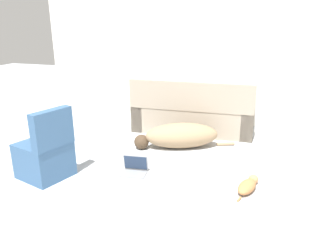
% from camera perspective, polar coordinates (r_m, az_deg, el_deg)
% --- Properties ---
extents(wall_back, '(6.75, 0.06, 2.53)m').
position_cam_1_polar(wall_back, '(6.13, 7.82, 12.09)').
color(wall_back, silver).
rests_on(wall_back, ground_plane).
extents(couch, '(2.11, 0.97, 0.93)m').
position_cam_1_polar(couch, '(5.79, 4.47, 2.06)').
color(couch, tan).
rests_on(couch, ground_plane).
extents(dog, '(1.49, 0.84, 0.39)m').
position_cam_1_polar(dog, '(5.03, 2.05, -1.72)').
color(dog, '#A38460').
rests_on(dog, ground_plane).
extents(cat, '(0.27, 0.56, 0.13)m').
position_cam_1_polar(cat, '(3.97, 13.77, -10.00)').
color(cat, '#BC7A47').
rests_on(cat, ground_plane).
extents(laptop_open, '(0.35, 0.28, 0.22)m').
position_cam_1_polar(laptop_open, '(4.29, -5.81, -7.16)').
color(laptop_open, gray).
rests_on(laptop_open, ground_plane).
extents(side_chair, '(0.69, 0.66, 0.90)m').
position_cam_1_polar(side_chair, '(4.33, -20.52, -4.64)').
color(side_chair, '#385B84').
rests_on(side_chair, ground_plane).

